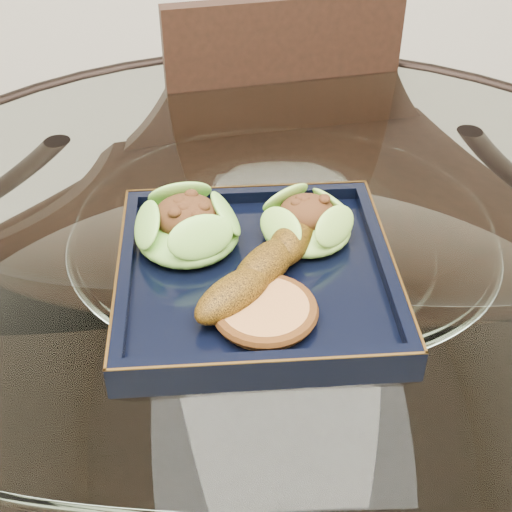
{
  "coord_description": "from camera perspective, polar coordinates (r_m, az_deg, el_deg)",
  "views": [
    {
      "loc": [
        -0.06,
        -0.58,
        1.23
      ],
      "look_at": [
        -0.03,
        -0.04,
        0.8
      ],
      "focal_mm": 50.0,
      "sensor_mm": 36.0,
      "label": 1
    }
  ],
  "objects": [
    {
      "name": "dining_chair",
      "position": [
        1.19,
        3.25,
        0.08
      ],
      "size": [
        0.45,
        0.45,
        0.89
      ],
      "rotation": [
        0.0,
        0.0,
        0.18
      ],
      "color": "black",
      "rests_on": "ground"
    },
    {
      "name": "crumb_patty",
      "position": [
        0.65,
        0.72,
        -4.5
      ],
      "size": [
        0.11,
        0.11,
        0.02
      ],
      "primitive_type": "cylinder",
      "rotation": [
        0.0,
        0.0,
        0.37
      ],
      "color": "#C78042",
      "rests_on": "navy_plate"
    },
    {
      "name": "navy_plate",
      "position": [
        0.71,
        -0.0,
        -1.9
      ],
      "size": [
        0.28,
        0.28,
        0.02
      ],
      "primitive_type": "cube",
      "rotation": [
        0.0,
        0.0,
        0.02
      ],
      "color": "black",
      "rests_on": "dining_table"
    },
    {
      "name": "roasted_plantain",
      "position": [
        0.68,
        0.7,
        -0.78
      ],
      "size": [
        0.14,
        0.17,
        0.03
      ],
      "primitive_type": "ellipsoid",
      "rotation": [
        0.0,
        0.0,
        0.92
      ],
      "color": "#68410A",
      "rests_on": "navy_plate"
    },
    {
      "name": "lettuce_wrap_right",
      "position": [
        0.74,
        4.08,
        2.54
      ],
      "size": [
        0.11,
        0.11,
        0.03
      ],
      "primitive_type": "ellipsoid",
      "rotation": [
        0.0,
        0.0,
        0.26
      ],
      "color": "#70AC32",
      "rests_on": "navy_plate"
    },
    {
      "name": "dining_table",
      "position": [
        0.86,
        1.85,
        -9.12
      ],
      "size": [
        1.13,
        1.13,
        0.77
      ],
      "color": "white",
      "rests_on": "ground"
    },
    {
      "name": "lettuce_wrap_left",
      "position": [
        0.73,
        -5.51,
        2.15
      ],
      "size": [
        0.12,
        0.12,
        0.04
      ],
      "primitive_type": "ellipsoid",
      "rotation": [
        0.0,
        0.0,
        -0.15
      ],
      "color": "#61B033",
      "rests_on": "navy_plate"
    }
  ]
}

